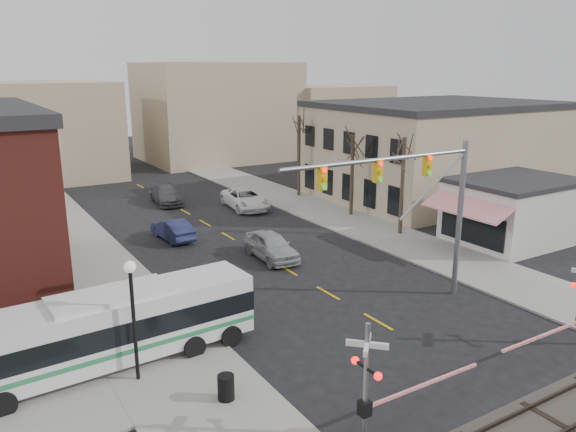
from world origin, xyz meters
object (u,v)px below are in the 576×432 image
Objects in this scene: pedestrian_near at (155,340)px; pedestrian_far at (139,315)px; transit_bus at (113,327)px; street_lamp at (132,297)px; trash_bin at (226,387)px; car_a at (271,246)px; car_c at (245,199)px; traffic_signal_mast at (419,192)px; rr_crossing_west at (376,380)px; car_b at (173,229)px; car_d at (166,195)px.

pedestrian_near is 0.87× the size of pedestrian_far.
street_lamp is at bearing -76.54° from transit_bus.
street_lamp is at bearing 159.99° from pedestrian_near.
trash_bin is 0.19× the size of car_a.
pedestrian_near is at bearing -119.20° from car_c.
pedestrian_far is (-12.49, 3.80, -4.75)m from traffic_signal_mast.
traffic_signal_mast is 11.31m from rr_crossing_west.
car_b is (7.51, 16.54, -2.72)m from street_lamp.
car_c is 3.70× the size of pedestrian_near.
street_lamp reaches higher than pedestrian_near.
trash_bin is at bearing 70.57° from car_b.
transit_bus is at bearing 176.00° from pedestrian_far.
rr_crossing_west is 3.55× the size of pedestrian_near.
traffic_signal_mast is (14.09, -1.87, 4.12)m from transit_bus.
transit_bus is at bearing -142.51° from car_a.
rr_crossing_west is 9.08m from street_lamp.
car_d is (-0.47, 17.41, -0.08)m from car_a.
rr_crossing_west is at bearing -129.10° from pedestrian_near.
car_a is 17.41m from car_d.
pedestrian_near is (-12.60, 1.43, -4.87)m from traffic_signal_mast.
pedestrian_near is at bearing 118.13° from rr_crossing_west.
pedestrian_far is at bearing -122.38° from car_c.
pedestrian_far is at bearing 59.79° from car_b.
transit_bus is 7.24× the size of pedestrian_near.
pedestrian_far is (0.10, 2.37, 0.12)m from pedestrian_near.
car_d is (3.28, 10.40, 0.03)m from car_b.
street_lamp is 2.57× the size of pedestrian_far.
car_d is (-5.00, 5.20, -0.07)m from car_c.
traffic_signal_mast is at bearing -77.32° from car_d.
car_b is at bearing 85.16° from rr_crossing_west.
car_a is 13.15m from pedestrian_near.
rr_crossing_west is 11.50m from pedestrian_far.
trash_bin is (2.25, -2.93, -2.85)m from street_lamp.
transit_bus is 12.54× the size of trash_bin.
car_b is at bearing 65.58° from street_lamp.
transit_bus is 14.10m from car_a.
trash_bin is at bearing 128.33° from rr_crossing_west.
street_lamp reaches higher than car_a.
car_b is at bearing 110.23° from traffic_signal_mast.
car_c is at bearing -3.28° from pedestrian_far.
trash_bin is 4.29m from pedestrian_near.
pedestrian_near reaches higher than car_a.
traffic_signal_mast is 11.23m from car_a.
rr_crossing_west is 9.42m from pedestrian_near.
traffic_signal_mast is at bearing -1.03° from street_lamp.
trash_bin is at bearing -52.56° from street_lamp.
street_lamp is 18.37m from car_b.
trash_bin is at bearing -122.56° from car_a.
car_a is (-2.44, 9.78, -4.96)m from traffic_signal_mast.
car_a is at bearing 34.20° from transit_bus.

